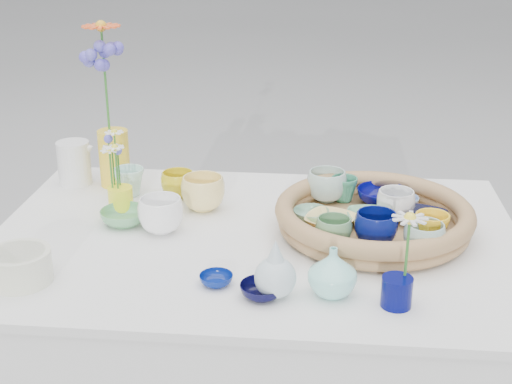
{
  "coord_description": "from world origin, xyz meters",
  "views": [
    {
      "loc": [
        0.15,
        -1.53,
        1.5
      ],
      "look_at": [
        0.0,
        0.02,
        0.87
      ],
      "focal_mm": 50.0,
      "sensor_mm": 36.0,
      "label": 1
    }
  ],
  "objects": [
    {
      "name": "wicker_tray",
      "position": [
        0.28,
        0.05,
        0.8
      ],
      "size": [
        0.47,
        0.47,
        0.08
      ],
      "primitive_type": null,
      "color": "olive",
      "rests_on": "display_table"
    },
    {
      "name": "tray_ceramic_0",
      "position": [
        0.31,
        0.19,
        0.8
      ],
      "size": [
        0.16,
        0.16,
        0.04
      ],
      "primitive_type": "imported",
      "rotation": [
        0.0,
        0.0,
        0.33
      ],
      "color": "#05065E",
      "rests_on": "wicker_tray"
    },
    {
      "name": "tray_ceramic_1",
      "position": [
        0.4,
        0.07,
        0.8
      ],
      "size": [
        0.15,
        0.15,
        0.03
      ],
      "primitive_type": "imported",
      "rotation": [
        0.0,
        0.0,
        -0.38
      ],
      "color": "black",
      "rests_on": "wicker_tray"
    },
    {
      "name": "tray_ceramic_2",
      "position": [
        0.4,
        -0.04,
        0.82
      ],
      "size": [
        0.1,
        0.1,
        0.07
      ],
      "primitive_type": "imported",
      "rotation": [
        0.0,
        0.0,
        0.37
      ],
      "color": "yellow",
      "rests_on": "wicker_tray"
    },
    {
      "name": "tray_ceramic_3",
      "position": [
        0.27,
        0.06,
        0.8
      ],
      "size": [
        0.11,
        0.11,
        0.03
      ],
      "primitive_type": "imported",
      "rotation": [
        0.0,
        0.0,
        0.08
      ],
      "color": "#67A97E",
      "rests_on": "wicker_tray"
    },
    {
      "name": "tray_ceramic_4",
      "position": [
        0.18,
        -0.06,
        0.82
      ],
      "size": [
        0.11,
        0.11,
        0.06
      ],
      "primitive_type": "imported",
      "rotation": [
        0.0,
        0.0,
        -0.43
      ],
      "color": "#5E8D5F",
      "rests_on": "wicker_tray"
    },
    {
      "name": "tray_ceramic_5",
      "position": [
        0.13,
        0.06,
        0.8
      ],
      "size": [
        0.1,
        0.1,
        0.03
      ],
      "primitive_type": "imported",
      "rotation": [
        0.0,
        0.0,
        -0.16
      ],
      "color": "#80B499",
      "rests_on": "wicker_tray"
    },
    {
      "name": "tray_ceramic_6",
      "position": [
        0.17,
        0.2,
        0.82
      ],
      "size": [
        0.13,
        0.13,
        0.08
      ],
      "primitive_type": "imported",
      "rotation": [
        0.0,
        0.0,
        0.37
      ],
      "color": "#A9C7BF",
      "rests_on": "wicker_tray"
    },
    {
      "name": "tray_ceramic_7",
      "position": [
        0.33,
        0.1,
        0.82
      ],
      "size": [
        0.11,
        0.11,
        0.07
      ],
      "primitive_type": "imported",
      "rotation": [
        0.0,
        0.0,
        0.17
      ],
      "color": "white",
      "rests_on": "wicker_tray"
    },
    {
      "name": "tray_ceramic_8",
      "position": [
        0.36,
        0.18,
        0.8
      ],
      "size": [
        0.1,
        0.1,
        0.02
      ],
      "primitive_type": "imported",
      "rotation": [
        0.0,
        0.0,
        0.41
      ],
      "color": "#9AC3FC",
      "rests_on": "wicker_tray"
    },
    {
      "name": "tray_ceramic_9",
      "position": [
        0.28,
        -0.05,
        0.82
      ],
      "size": [
        0.12,
        0.12,
        0.08
      ],
      "primitive_type": "imported",
      "rotation": [
        0.0,
        0.0,
        0.21
      ],
      "color": "#07105C",
      "rests_on": "wicker_tray"
    },
    {
      "name": "tray_ceramic_10",
      "position": [
        0.18,
        0.03,
        0.8
      ],
      "size": [
        0.15,
        0.15,
        0.03
      ],
      "primitive_type": "imported",
      "rotation": [
        0.0,
        0.0,
        -0.39
      ],
      "color": "#FFDF80",
      "rests_on": "wicker_tray"
    },
    {
      "name": "tray_ceramic_11",
      "position": [
        0.38,
        -0.09,
        0.82
      ],
      "size": [
        0.12,
        0.12,
        0.07
      ],
      "primitive_type": "imported",
      "rotation": [
        0.0,
        0.0,
        -0.42
      ],
      "color": "#93B3A9",
      "rests_on": "wicker_tray"
    },
    {
      "name": "tray_ceramic_12",
      "position": [
        0.21,
        0.2,
        0.82
      ],
      "size": [
        0.07,
        0.07,
        0.06
      ],
      "primitive_type": "imported",
      "rotation": [
        0.0,
        0.0,
        0.02
      ],
      "color": "#358160",
      "rests_on": "wicker_tray"
    },
    {
      "name": "loose_ceramic_0",
      "position": [
        -0.23,
        0.23,
        0.8
      ],
      "size": [
        0.1,
        0.1,
        0.07
      ],
      "primitive_type": "imported",
      "rotation": [
        0.0,
        0.0,
        0.11
      ],
      "color": "gold",
      "rests_on": "display_table"
    },
    {
      "name": "loose_ceramic_1",
      "position": [
        -0.15,
        0.15,
        0.81
      ],
      "size": [
        0.13,
        0.13,
        0.09
      ],
      "primitive_type": "imported",
      "rotation": [
        0.0,
        0.0,
        -0.13
      ],
      "color": "#FFE283",
      "rests_on": "display_table"
    },
    {
      "name": "loose_ceramic_2",
      "position": [
        -0.33,
        0.04,
        0.78
      ],
      "size": [
        0.12,
        0.12,
        0.04
      ],
      "primitive_type": "imported",
      "rotation": [
        0.0,
        0.0,
        0.06
      ],
      "color": "#60A66D",
      "rests_on": "display_table"
    },
    {
      "name": "loose_ceramic_3",
      "position": [
        -0.23,
        0.0,
        0.81
      ],
      "size": [
        0.14,
        0.14,
        0.09
      ],
      "primitive_type": "imported",
      "rotation": [
        0.0,
        0.0,
        0.31
      ],
      "color": "white",
      "rests_on": "display_table"
    },
    {
      "name": "loose_ceramic_4",
      "position": [
        -0.06,
        -0.24,
        0.78
      ],
      "size": [
        0.08,
        0.08,
        0.02
      ],
      "primitive_type": "imported",
      "rotation": [
        0.0,
        0.0,
        0.24
      ],
      "color": "navy",
      "rests_on": "display_table"
    },
    {
      "name": "loose_ceramic_5",
      "position": [
        -0.36,
        0.23,
        0.8
      ],
      "size": [
        0.1,
        0.1,
        0.08
      ],
      "primitive_type": "imported",
      "rotation": [
        0.0,
        0.0,
        -0.17
      ],
      "color": "silver",
      "rests_on": "display_table"
    },
    {
      "name": "loose_ceramic_6",
      "position": [
        0.04,
        -0.28,
        0.78
      ],
      "size": [
        0.1,
        0.1,
        0.03
      ],
      "primitive_type": "imported",
      "rotation": [
        0.0,
        0.0,
        0.2
      ],
      "color": "black",
      "rests_on": "display_table"
    },
    {
      "name": "fluted_bowl",
      "position": [
        -0.47,
        -0.26,
        0.8
      ],
      "size": [
        0.14,
        0.14,
        0.07
      ],
      "primitive_type": null,
      "rotation": [
        0.0,
        0.0,
        0.04
      ],
      "color": "silver",
      "rests_on": "display_table"
    },
    {
      "name": "bud_vase_paleblue",
      "position": [
        0.07,
        -0.28,
        0.83
      ],
      "size": [
        0.11,
        0.11,
        0.13
      ],
      "primitive_type": null,
      "rotation": [
        0.0,
        0.0,
        -0.29
      ],
      "color": "silver",
      "rests_on": "display_table"
    },
    {
      "name": "bud_vase_seafoam",
      "position": [
        0.18,
        -0.26,
        0.82
      ],
      "size": [
        0.13,
        0.13,
        0.1
      ],
      "primitive_type": "imported",
      "rotation": [
        0.0,
        0.0,
        -0.32
      ],
      "color": "#95E9DE",
      "rests_on": "display_table"
    },
    {
      "name": "bud_vase_cobalt",
      "position": [
        0.31,
        -0.29,
        0.8
      ],
      "size": [
        0.07,
        0.07,
        0.06
      ],
      "primitive_type": "cylinder",
      "rotation": [
        0.0,
        0.0,
        0.16
      ],
      "color": "#02054D",
      "rests_on": "display_table"
    },
    {
      "name": "single_daisy",
      "position": [
        0.32,
        -0.28,
        0.89
      ],
      "size": [
        0.09,
        0.09,
        0.14
      ],
      "primitive_type": null,
      "rotation": [
        0.0,
        0.0,
        0.15
      ],
      "color": "silver",
      "rests_on": "bud_vase_cobalt"
    },
    {
      "name": "tall_vase_yellow",
      "position": [
        -0.42,
        0.3,
        0.84
      ],
      "size": [
        0.1,
        0.1,
        0.16
      ],
      "primitive_type": "cylinder",
      "rotation": [
        0.0,
        0.0,
        -0.26
      ],
      "color": "yellow",
      "rests_on": "display_table"
    },
    {
      "name": "gerbera",
      "position": [
        -0.43,
        0.3,
        1.06
      ],
      "size": [
        0.15,
        0.15,
        0.3
      ],
      "primitive_type": null,
      "rotation": [
        0.0,
        0.0,
        -0.3
      ],
      "color": "#FD5B25",
      "rests_on": "tall_vase_yellow"
    },
    {
      "name": "hydrangea",
      "position": [
        -0.43,
        0.3,
        1.03
      ],
      "size": [
        0.11,
        0.11,
        0.29
      ],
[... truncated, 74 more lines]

